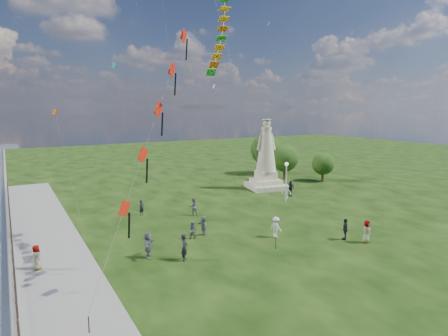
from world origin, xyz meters
TOP-DOWN VIEW (x-y plane):
  - waterfront at (-15.24, 8.99)m, footprint 200.00×200.00m
  - statue at (12.44, 20.25)m, footprint 5.25×5.25m
  - lamppost at (10.22, 13.59)m, footprint 0.41×0.41m
  - tree_row at (19.18, 25.91)m, footprint 7.45×12.87m
  - person_0 at (-6.17, 4.52)m, footprint 0.76×0.81m
  - person_1 at (-3.89, 7.93)m, footprint 0.82×0.78m
  - person_2 at (2.11, 5.05)m, footprint 0.83×1.20m
  - person_3 at (6.49, 1.84)m, footprint 1.10×1.04m
  - person_4 at (7.36, 0.51)m, footprint 0.99×0.75m
  - person_5 at (-8.14, 6.22)m, footprint 1.56×1.85m
  - person_6 at (-5.23, 16.59)m, footprint 0.64×0.55m
  - person_7 at (-0.90, 14.04)m, footprint 0.89×0.61m
  - person_8 at (11.11, 14.53)m, footprint 1.16×1.18m
  - person_9 at (12.40, 15.38)m, footprint 1.15×0.72m
  - person_10 at (-15.00, 7.78)m, footprint 0.67×0.89m
  - person_11 at (-2.74, 8.38)m, footprint 0.73×1.55m
  - red_kite_train at (-7.81, 4.58)m, footprint 9.57×9.35m
  - small_kites at (1.57, 22.84)m, footprint 27.16×19.60m

SIDE VIEW (x-z plane):
  - waterfront at x=-15.24m, z-range -0.82..0.69m
  - person_1 at x=-3.89m, z-range 0.00..1.45m
  - person_6 at x=-5.23m, z-range 0.00..1.50m
  - person_10 at x=-15.00m, z-range 0.00..1.62m
  - person_11 at x=-2.74m, z-range 0.00..1.63m
  - person_8 at x=11.11m, z-range 0.00..1.69m
  - person_2 at x=2.11m, z-range 0.00..1.69m
  - person_3 at x=6.49m, z-range 0.00..1.71m
  - person_7 at x=-0.90m, z-range 0.00..1.73m
  - person_4 at x=7.36m, z-range 0.00..1.79m
  - person_9 at x=12.40m, z-range 0.00..1.84m
  - person_5 at x=-8.14m, z-range 0.00..1.86m
  - person_0 at x=-6.17m, z-range 0.00..1.87m
  - lamppost at x=10.22m, z-range 0.98..5.41m
  - statue at x=12.44m, z-range -1.09..7.81m
  - tree_row at x=19.18m, z-range 0.33..6.51m
  - red_kite_train at x=-7.81m, z-range 1.86..17.83m
  - small_kites at x=1.57m, z-range 1.34..27.03m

